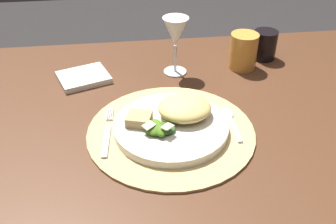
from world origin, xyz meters
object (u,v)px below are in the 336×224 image
Objects in this scene: amber_tumbler at (243,51)px; wine_glass at (175,34)px; spoon at (229,118)px; napkin at (84,77)px; fork at (107,134)px; dark_tumbler at (265,45)px; dinner_plate at (171,127)px; dining_table at (165,158)px.

wine_glass is at bearing -178.27° from amber_tumbler.
spoon is 0.82× the size of wine_glass.
napkin is (-0.34, 0.23, -0.00)m from spoon.
napkin is 1.27× the size of amber_tumbler.
fork is 0.26m from napkin.
spoon is 0.35m from dark_tumbler.
fork is 1.34× the size of spoon.
dinner_plate is 1.92× the size of spoon.
napkin is 0.80× the size of wine_glass.
spoon is 0.27m from amber_tumbler.
amber_tumbler reaches higher than dining_table.
dinner_plate is at bearing -169.63° from spoon.
spoon is (0.14, -0.04, 0.14)m from dining_table.
napkin reaches higher than fork.
dining_table is at bearing -104.69° from wine_glass.
wine_glass is 0.28m from dark_tumbler.
dinner_plate reaches higher than spoon.
amber_tumbler is at bearing 40.63° from dining_table.
dinner_plate is at bearing -134.47° from dark_tumbler.
wine_glass is at bearing -168.62° from dark_tumbler.
spoon is 1.55× the size of dark_tumbler.
napkin is 0.44m from amber_tumbler.
napkin is at bearing 103.90° from fork.
wine_glass is (0.05, 0.20, 0.24)m from dining_table.
napkin is at bearing 135.29° from dining_table.
dark_tumbler reaches higher than dining_table.
dinner_plate is at bearing -1.04° from fork.
fork is at bearing -144.10° from amber_tumbler.
dark_tumbler is (0.18, 0.30, 0.03)m from spoon.
wine_glass is at bearing 2.47° from napkin.
spoon is at bearing -15.58° from dining_table.
napkin is at bearing 127.88° from dinner_plate.
napkin is (-0.20, 0.26, -0.01)m from dinner_plate.
amber_tumbler is (0.24, 0.27, 0.03)m from dinner_plate.
amber_tumbler is (0.10, 0.25, 0.04)m from spoon.
amber_tumbler reaches higher than dark_tumbler.
dinner_plate is at bearing -84.90° from dining_table.
dinner_plate reaches higher than dining_table.
wine_glass is at bearing 110.24° from spoon.
dark_tumbler is (0.31, 0.32, 0.03)m from dinner_plate.
fork is 1.37× the size of napkin.
dinner_plate is 0.14m from fork.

